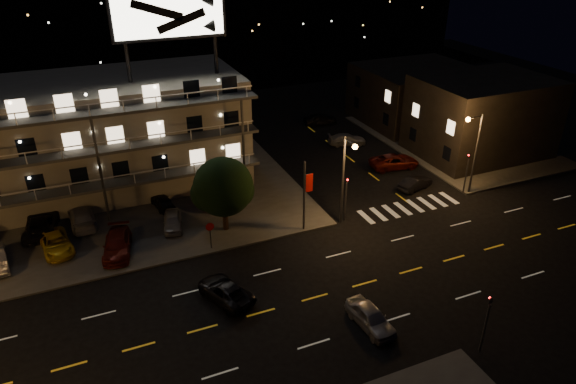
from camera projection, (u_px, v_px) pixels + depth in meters
name	position (u px, v px, depth m)	size (l,w,h in m)	color
ground	(288.00, 305.00, 34.96)	(140.00, 140.00, 0.00)	black
curb_nw	(59.00, 211.00, 46.36)	(44.00, 24.00, 0.15)	#3B3B38
curb_ne	(452.00, 140.00, 61.68)	(16.00, 24.00, 0.15)	#3B3B38
motel	(93.00, 135.00, 48.51)	(28.00, 13.80, 18.10)	gray
side_bldg_front	(481.00, 117.00, 56.49)	(14.06, 10.00, 8.50)	black
side_bldg_back	(416.00, 94.00, 66.62)	(14.06, 12.00, 7.00)	black
hill_backdrop	(89.00, 4.00, 83.65)	(120.00, 25.00, 24.00)	black
streetlight_nc	(346.00, 172.00, 42.10)	(0.44, 1.92, 8.00)	#2D2D30
streetlight_ne	(474.00, 146.00, 47.14)	(1.92, 0.44, 8.00)	#2D2D30
signal_nw	(346.00, 194.00, 43.84)	(0.20, 0.27, 4.60)	#2D2D30
signal_sw	(487.00, 319.00, 29.98)	(0.20, 0.27, 4.60)	#2D2D30
signal_ne	(467.00, 169.00, 48.36)	(0.27, 0.20, 4.60)	#2D2D30
banner_north	(305.00, 194.00, 42.00)	(0.83, 0.16, 6.40)	#2D2D30
stop_sign	(210.00, 231.00, 40.11)	(0.91, 0.11, 2.61)	#2D2D30
tree	(223.00, 188.00, 41.70)	(5.12, 4.93, 6.44)	black
lot_car_2	(56.00, 243.00, 40.29)	(2.12, 4.59, 1.28)	gold
lot_car_3	(117.00, 245.00, 40.00)	(2.00, 4.91, 1.43)	#54120C
lot_car_4	(172.00, 221.00, 43.37)	(1.48, 3.67, 1.25)	gray
lot_car_6	(41.00, 224.00, 42.64)	(2.46, 5.34, 1.48)	black
lot_car_7	(82.00, 217.00, 43.78)	(2.07, 5.10, 1.48)	gray
lot_car_8	(163.00, 202.00, 46.42)	(1.44, 3.58, 1.22)	black
lot_car_9	(208.00, 196.00, 47.26)	(1.51, 4.34, 1.43)	#54120C
side_car_0	(415.00, 183.00, 50.03)	(1.32, 3.78, 1.25)	black
side_car_1	(394.00, 161.00, 54.43)	(2.43, 5.27, 1.46)	#54120C
side_car_2	(347.00, 139.00, 60.25)	(1.80, 4.42, 1.28)	gray
side_car_3	(320.00, 119.00, 66.37)	(1.71, 4.25, 1.45)	black
road_car_east	(371.00, 317.00, 32.83)	(1.64, 4.08, 1.39)	gray
road_car_west	(225.00, 291.00, 35.28)	(2.14, 4.64, 1.29)	black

